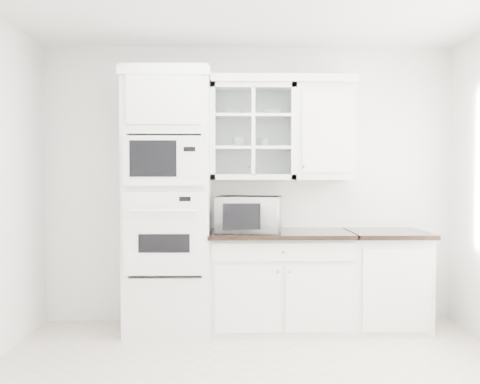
{
  "coord_description": "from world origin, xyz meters",
  "views": [
    {
      "loc": [
        -0.18,
        -3.26,
        1.45
      ],
      "look_at": [
        -0.1,
        1.05,
        1.3
      ],
      "focal_mm": 38.0,
      "sensor_mm": 36.0,
      "label": 1
    }
  ],
  "objects": [
    {
      "name": "oven_column",
      "position": [
        -0.75,
        1.42,
        1.2
      ],
      "size": [
        0.76,
        0.68,
        2.4
      ],
      "color": "white",
      "rests_on": "ground"
    },
    {
      "name": "room_shell",
      "position": [
        0.0,
        0.43,
        1.78
      ],
      "size": [
        4.0,
        3.5,
        2.7
      ],
      "color": "white",
      "rests_on": "ground"
    },
    {
      "name": "cup_a",
      "position": [
        -0.1,
        1.58,
        1.76
      ],
      "size": [
        0.14,
        0.14,
        0.09
      ],
      "primitive_type": "imported",
      "rotation": [
        0.0,
        0.0,
        0.26
      ],
      "color": "white",
      "rests_on": "upper_cabinet_glass"
    },
    {
      "name": "extra_base_cabinet",
      "position": [
        1.28,
        1.45,
        0.46
      ],
      "size": [
        0.72,
        0.67,
        0.92
      ],
      "color": "white",
      "rests_on": "ground"
    },
    {
      "name": "crown_molding",
      "position": [
        -0.07,
        1.56,
        2.33
      ],
      "size": [
        2.14,
        0.38,
        0.07
      ],
      "primitive_type": "cube",
      "color": "white",
      "rests_on": "room_shell"
    },
    {
      "name": "cup_b",
      "position": [
        0.15,
        1.59,
        1.75
      ],
      "size": [
        0.12,
        0.12,
        0.09
      ],
      "primitive_type": "imported",
      "rotation": [
        0.0,
        0.0,
        0.31
      ],
      "color": "white",
      "rests_on": "upper_cabinet_glass"
    },
    {
      "name": "upper_cabinet_glass",
      "position": [
        0.03,
        1.58,
        1.85
      ],
      "size": [
        0.8,
        0.33,
        0.9
      ],
      "color": "white",
      "rests_on": "room_shell"
    },
    {
      "name": "upper_cabinet_solid",
      "position": [
        0.71,
        1.58,
        1.85
      ],
      "size": [
        0.55,
        0.33,
        0.9
      ],
      "primitive_type": "cube",
      "color": "white",
      "rests_on": "room_shell"
    },
    {
      "name": "bowl_a",
      "position": [
        -0.16,
        1.58,
        2.03
      ],
      "size": [
        0.22,
        0.22,
        0.05
      ],
      "primitive_type": "imported",
      "rotation": [
        0.0,
        0.0,
        -0.12
      ],
      "color": "white",
      "rests_on": "upper_cabinet_glass"
    },
    {
      "name": "countertop_microwave",
      "position": [
        -0.01,
        1.41,
        1.08
      ],
      "size": [
        0.64,
        0.57,
        0.33
      ],
      "primitive_type": "imported",
      "rotation": [
        0.0,
        0.0,
        2.96
      ],
      "color": "white",
      "rests_on": "base_cabinet_run"
    },
    {
      "name": "bowl_b",
      "position": [
        0.22,
        1.59,
        2.04
      ],
      "size": [
        0.18,
        0.18,
        0.05
      ],
      "primitive_type": "imported",
      "rotation": [
        0.0,
        0.0,
        -0.01
      ],
      "color": "white",
      "rests_on": "upper_cabinet_glass"
    },
    {
      "name": "base_cabinet_run",
      "position": [
        0.28,
        1.45,
        0.46
      ],
      "size": [
        1.32,
        0.67,
        0.92
      ],
      "color": "white",
      "rests_on": "ground"
    }
  ]
}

